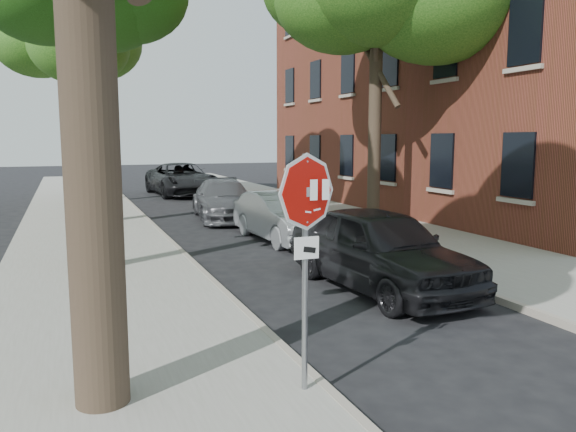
# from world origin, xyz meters

# --- Properties ---
(ground) EXTENTS (120.00, 120.00, 0.00)m
(ground) POSITION_xyz_m (0.00, 0.00, 0.00)
(ground) COLOR black
(ground) RESTS_ON ground
(sidewalk_left) EXTENTS (4.00, 55.00, 0.12)m
(sidewalk_left) POSITION_xyz_m (-2.50, 12.00, 0.06)
(sidewalk_left) COLOR gray
(sidewalk_left) RESTS_ON ground
(sidewalk_right) EXTENTS (4.00, 55.00, 0.12)m
(sidewalk_right) POSITION_xyz_m (6.00, 12.00, 0.06)
(sidewalk_right) COLOR gray
(sidewalk_right) RESTS_ON ground
(curb_left) EXTENTS (0.12, 55.00, 0.13)m
(curb_left) POSITION_xyz_m (-0.45, 12.00, 0.07)
(curb_left) COLOR #9E9384
(curb_left) RESTS_ON ground
(curb_right) EXTENTS (0.12, 55.00, 0.13)m
(curb_right) POSITION_xyz_m (3.95, 12.00, 0.07)
(curb_right) COLOR #9E9384
(curb_right) RESTS_ON ground
(apartment_building) EXTENTS (12.20, 20.20, 15.30)m
(apartment_building) POSITION_xyz_m (14.00, 14.00, 7.65)
(apartment_building) COLOR brown
(apartment_building) RESTS_ON ground
(stop_sign) EXTENTS (0.76, 0.34, 2.61)m
(stop_sign) POSITION_xyz_m (-0.70, -0.03, 1.95)
(stop_sign) COLOR gray
(stop_sign) RESTS_ON sidewalk_left
(tree_far) EXTENTS (5.29, 4.91, 9.33)m
(tree_far) POSITION_xyz_m (-2.72, 21.11, 7.21)
(tree_far) COLOR black
(tree_far) RESTS_ON sidewalk_left
(car_a) EXTENTS (2.21, 4.80, 1.59)m
(car_a) POSITION_xyz_m (2.48, 3.71, 0.80)
(car_a) COLOR black
(car_a) RESTS_ON ground
(car_b) EXTENTS (1.69, 4.30, 1.39)m
(car_b) POSITION_xyz_m (2.60, 9.23, 0.70)
(car_b) COLOR #95999D
(car_b) RESTS_ON ground
(car_c) EXTENTS (2.53, 5.04, 1.41)m
(car_c) POSITION_xyz_m (2.23, 14.06, 0.70)
(car_c) COLOR #505055
(car_c) RESTS_ON ground
(car_d) EXTENTS (3.10, 6.11, 1.65)m
(car_d) POSITION_xyz_m (2.52, 23.40, 0.83)
(car_d) COLOR black
(car_d) RESTS_ON ground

